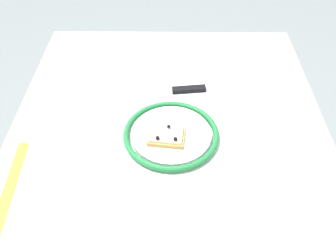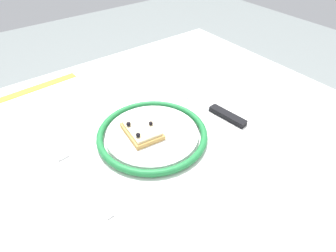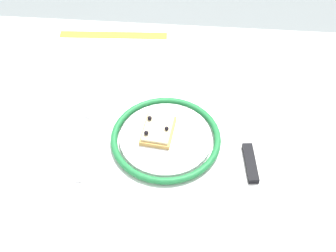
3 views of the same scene
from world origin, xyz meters
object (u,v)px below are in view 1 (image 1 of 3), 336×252
knife (177,90)px  measuring_tape (8,192)px  fork (177,195)px  plate (171,134)px  pizza_slice_near (166,136)px  dining_table (169,175)px

knife → measuring_tape: knife is taller
fork → plate: bearing=4.8°
fork → knife: bearing=-0.1°
measuring_tape → pizza_slice_near: bearing=-69.0°
dining_table → pizza_slice_near: 0.13m
measuring_tape → plate: bearing=-67.3°
fork → measuring_tape: (0.00, 0.35, -0.00)m
pizza_slice_near → measuring_tape: (-0.14, 0.32, -0.02)m
dining_table → measuring_tape: (-0.13, 0.33, 0.11)m
plate → dining_table: bearing=168.7°
dining_table → pizza_slice_near: size_ratio=11.31×
pizza_slice_near → fork: bearing=-170.5°
dining_table → plate: 0.12m
plate → pizza_slice_near: bearing=146.9°
dining_table → knife: (0.19, -0.02, 0.12)m
knife → measuring_tape: (-0.33, 0.35, -0.00)m
plate → pizza_slice_near: (-0.02, 0.01, 0.01)m
dining_table → knife: knife is taller
dining_table → pizza_slice_near: (0.01, 0.01, 0.13)m
dining_table → plate: bearing=-11.3°
pizza_slice_near → fork: pizza_slice_near is taller
dining_table → knife: 0.23m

